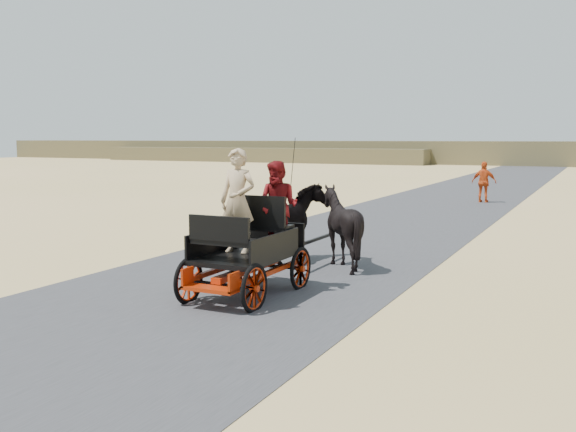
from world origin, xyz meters
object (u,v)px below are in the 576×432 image
at_px(carriage, 247,274).
at_px(horse_right, 341,227).
at_px(pedestrian, 484,182).
at_px(horse_left, 294,224).

height_order(carriage, horse_right, horse_right).
distance_m(carriage, pedestrian, 18.38).
height_order(carriage, pedestrian, pedestrian).
bearing_deg(carriage, pedestrian, 87.07).
bearing_deg(horse_left, pedestrian, -95.54).
height_order(horse_right, pedestrian, pedestrian).
distance_m(horse_right, pedestrian, 15.35).
bearing_deg(carriage, horse_right, 79.61).
xyz_separation_m(horse_right, pedestrian, (0.39, 15.35, 0.01)).
height_order(horse_left, horse_right, horse_right).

